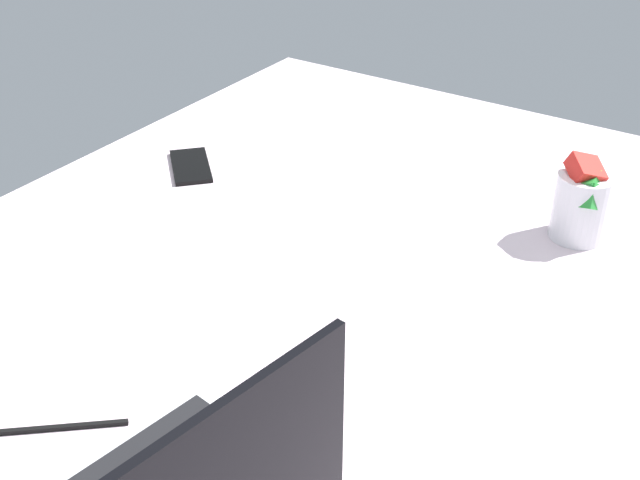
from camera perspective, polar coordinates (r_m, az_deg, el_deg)
name	(u,v)px	position (r cm, az deg, el deg)	size (l,w,h in cm)	color
bed_mattress	(329,391)	(116.25, 0.63, -10.48)	(180.00, 140.00, 18.00)	silver
snack_cup	(582,204)	(136.02, 17.79, 2.42)	(9.72, 9.00, 14.54)	silver
cell_phone	(191,166)	(155.74, -9.00, 5.11)	(6.80, 14.00, 0.80)	black
charger_cable	(54,428)	(102.57, -18.03, -12.36)	(17.00, 0.60, 0.60)	black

